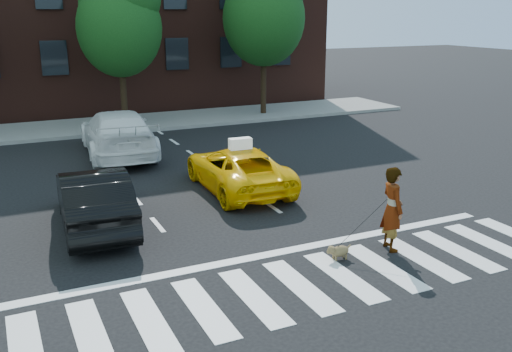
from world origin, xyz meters
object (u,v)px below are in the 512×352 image
at_px(black_sedan, 94,199).
at_px(woman, 392,209).
at_px(dog, 338,251).
at_px(tree_right, 264,8).
at_px(tree_mid, 119,17).
at_px(taxi, 238,169).
at_px(white_suv, 118,133).

bearing_deg(black_sedan, woman, 147.33).
relative_size(woman, dog, 3.19).
height_order(tree_right, woman, tree_right).
bearing_deg(tree_right, black_sedan, -131.13).
xyz_separation_m(tree_mid, taxi, (0.87, -10.75, -4.21)).
distance_m(taxi, woman, 5.68).
distance_m(tree_right, taxi, 13.21).
distance_m(tree_mid, woman, 16.87).
distance_m(tree_mid, black_sedan, 13.24).
height_order(tree_mid, taxi, tree_mid).
relative_size(tree_mid, dog, 11.86).
xyz_separation_m(taxi, black_sedan, (-4.41, -1.32, 0.09)).
xyz_separation_m(black_sedan, dog, (4.35, -4.19, -0.54)).
height_order(tree_right, white_suv, tree_right).
xyz_separation_m(taxi, woman, (1.31, -5.52, 0.31)).
bearing_deg(woman, tree_right, -5.78).
xyz_separation_m(tree_mid, black_sedan, (-3.54, -12.07, -4.11)).
relative_size(white_suv, dog, 9.63).
relative_size(tree_right, black_sedan, 1.72).
xyz_separation_m(tree_right, woman, (-4.82, -16.27, -4.31)).
relative_size(tree_mid, white_suv, 1.23).
height_order(tree_mid, tree_right, tree_right).
bearing_deg(woman, white_suv, 28.60).
bearing_deg(tree_mid, taxi, -85.39).
distance_m(woman, dog, 1.57).
xyz_separation_m(woman, dog, (-1.37, 0.01, -0.76)).
distance_m(white_suv, woman, 11.79).
bearing_deg(tree_mid, tree_right, -0.00).
distance_m(tree_right, woman, 17.51).
xyz_separation_m(white_suv, dog, (2.25, -11.21, -0.64)).
bearing_deg(white_suv, black_sedan, 77.79).
bearing_deg(white_suv, woman, 112.35).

